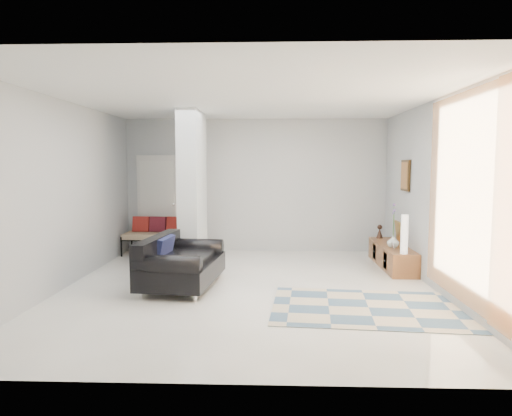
{
  "coord_description": "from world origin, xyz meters",
  "views": [
    {
      "loc": [
        0.35,
        -6.67,
        1.85
      ],
      "look_at": [
        0.09,
        0.6,
        1.15
      ],
      "focal_mm": 32.0,
      "sensor_mm": 36.0,
      "label": 1
    }
  ],
  "objects": [
    {
      "name": "floor",
      "position": [
        0.0,
        0.0,
        0.0
      ],
      "size": [
        6.0,
        6.0,
        0.0
      ],
      "primitive_type": "plane",
      "color": "beige",
      "rests_on": "ground"
    },
    {
      "name": "ceiling",
      "position": [
        0.0,
        0.0,
        2.8
      ],
      "size": [
        6.0,
        6.0,
        0.0
      ],
      "primitive_type": "plane",
      "rotation": [
        3.14,
        0.0,
        0.0
      ],
      "color": "white",
      "rests_on": "wall_back"
    },
    {
      "name": "wall_back",
      "position": [
        0.0,
        3.0,
        1.4
      ],
      "size": [
        6.0,
        0.0,
        6.0
      ],
      "primitive_type": "plane",
      "rotation": [
        1.57,
        0.0,
        0.0
      ],
      "color": "#AEB1B3",
      "rests_on": "ground"
    },
    {
      "name": "wall_front",
      "position": [
        0.0,
        -3.0,
        1.4
      ],
      "size": [
        6.0,
        0.0,
        6.0
      ],
      "primitive_type": "plane",
      "rotation": [
        -1.57,
        0.0,
        0.0
      ],
      "color": "#AEB1B3",
      "rests_on": "ground"
    },
    {
      "name": "wall_left",
      "position": [
        -2.75,
        0.0,
        1.4
      ],
      "size": [
        0.0,
        6.0,
        6.0
      ],
      "primitive_type": "plane",
      "rotation": [
        1.57,
        0.0,
        1.57
      ],
      "color": "#AEB1B3",
      "rests_on": "ground"
    },
    {
      "name": "wall_right",
      "position": [
        2.75,
        0.0,
        1.4
      ],
      "size": [
        0.0,
        6.0,
        6.0
      ],
      "primitive_type": "plane",
      "rotation": [
        1.57,
        0.0,
        -1.57
      ],
      "color": "#AEB1B3",
      "rests_on": "ground"
    },
    {
      "name": "partition_column",
      "position": [
        -1.1,
        1.6,
        1.4
      ],
      "size": [
        0.35,
        1.2,
        2.8
      ],
      "primitive_type": "cube",
      "color": "silver",
      "rests_on": "floor"
    },
    {
      "name": "hallway_door",
      "position": [
        -2.1,
        2.96,
        1.02
      ],
      "size": [
        0.85,
        0.06,
        2.04
      ],
      "primitive_type": "cube",
      "color": "silver",
      "rests_on": "floor"
    },
    {
      "name": "curtain",
      "position": [
        2.67,
        -1.15,
        1.45
      ],
      "size": [
        0.0,
        2.55,
        2.55
      ],
      "primitive_type": "plane",
      "rotation": [
        1.57,
        0.0,
        1.57
      ],
      "color": "#FF9543",
      "rests_on": "wall_right"
    },
    {
      "name": "wall_art",
      "position": [
        2.72,
        1.52,
        1.65
      ],
      "size": [
        0.04,
        0.45,
        0.55
      ],
      "primitive_type": "cube",
      "color": "#32210D",
      "rests_on": "wall_right"
    },
    {
      "name": "media_console",
      "position": [
        2.52,
        1.53,
        0.2
      ],
      "size": [
        0.45,
        1.85,
        0.8
      ],
      "color": "brown",
      "rests_on": "floor"
    },
    {
      "name": "loveseat",
      "position": [
        -1.06,
        0.08,
        0.35
      ],
      "size": [
        1.14,
        1.76,
        0.76
      ],
      "rotation": [
        0.0,
        0.0,
        -0.11
      ],
      "color": "silver",
      "rests_on": "floor"
    },
    {
      "name": "daybed",
      "position": [
        -1.93,
        2.57,
        0.42
      ],
      "size": [
        1.57,
        0.7,
        0.77
      ],
      "rotation": [
        0.0,
        0.0,
        -0.03
      ],
      "color": "black",
      "rests_on": "floor"
    },
    {
      "name": "area_rug",
      "position": [
        1.6,
        -0.9,
        0.01
      ],
      "size": [
        2.59,
        1.84,
        0.01
      ],
      "primitive_type": "cube",
      "rotation": [
        0.0,
        0.0,
        -0.08
      ],
      "color": "#C0B093",
      "rests_on": "floor"
    },
    {
      "name": "cylinder_lamp",
      "position": [
        2.5,
        0.72,
        0.72
      ],
      "size": [
        0.12,
        0.12,
        0.64
      ],
      "primitive_type": "cylinder",
      "color": "white",
      "rests_on": "media_console"
    },
    {
      "name": "bronze_figurine",
      "position": [
        2.47,
        2.29,
        0.53
      ],
      "size": [
        0.14,
        0.14,
        0.26
      ],
      "primitive_type": null,
      "rotation": [
        0.0,
        0.0,
        -0.05
      ],
      "color": "#341F17",
      "rests_on": "media_console"
    },
    {
      "name": "vase",
      "position": [
        2.47,
        1.28,
        0.51
      ],
      "size": [
        0.23,
        0.23,
        0.21
      ],
      "primitive_type": "imported",
      "rotation": [
        0.0,
        0.0,
        -0.15
      ],
      "color": "silver",
      "rests_on": "media_console"
    }
  ]
}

